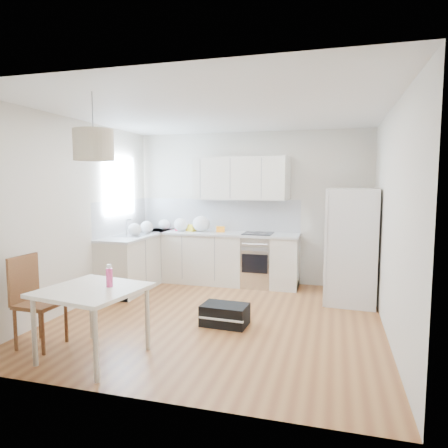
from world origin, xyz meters
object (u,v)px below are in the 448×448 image
(refrigerator, at_px, (353,246))
(gym_bag, at_px, (225,315))
(dining_table, at_px, (92,296))
(dining_chair, at_px, (40,302))

(refrigerator, relative_size, gym_bag, 3.00)
(dining_table, bearing_deg, gym_bag, 59.78)
(dining_table, xyz_separation_m, gym_bag, (1.05, 1.27, -0.52))
(dining_chair, bearing_deg, gym_bag, 35.43)
(dining_table, bearing_deg, dining_chair, -178.23)
(dining_table, distance_m, gym_bag, 1.73)
(refrigerator, xyz_separation_m, dining_table, (-2.64, -2.76, -0.21))
(refrigerator, height_order, dining_chair, refrigerator)
(refrigerator, relative_size, dining_chair, 1.71)
(refrigerator, bearing_deg, dining_chair, -138.18)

